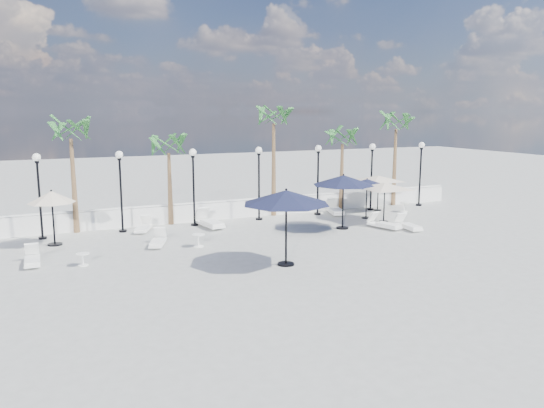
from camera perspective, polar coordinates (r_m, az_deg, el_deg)
name	(u,v)px	position (r m, az deg, el deg)	size (l,w,h in m)	color
ground	(319,248)	(22.23, 5.09, -4.78)	(100.00, 100.00, 0.00)	gray
balustrade	(252,208)	(28.75, -2.17, -0.42)	(26.00, 0.30, 1.01)	silver
lamppost_0	(39,184)	(25.45, -23.82, 2.00)	(0.36, 0.36, 3.84)	black
lamppost_1	(120,180)	(25.69, -16.00, 2.53)	(0.36, 0.36, 3.84)	black
lamppost_2	(193,176)	(26.40, -8.46, 2.99)	(0.36, 0.36, 3.84)	black
lamppost_3	(259,173)	(27.54, -1.42, 3.38)	(0.36, 0.36, 3.84)	black
lamppost_4	(318,170)	(29.06, 4.98, 3.69)	(0.36, 0.36, 3.84)	black
lamppost_5	(372,167)	(30.90, 10.68, 3.92)	(0.36, 0.36, 3.84)	black
lamppost_6	(421,165)	(33.01, 15.70, 4.10)	(0.36, 0.36, 3.84)	black
palm_0	(71,136)	(26.12, -20.84, 6.88)	(2.60, 2.60, 5.50)	brown
palm_1	(169,150)	(26.81, -11.06, 5.73)	(2.60, 2.60, 4.70)	brown
palm_2	(274,121)	(28.57, 0.18, 8.89)	(2.60, 2.60, 6.10)	brown
palm_3	(342,141)	(30.63, 7.59, 6.70)	(2.60, 2.60, 4.90)	brown
palm_4	(396,127)	(32.69, 13.21, 8.09)	(2.60, 2.60, 5.70)	brown
lounger_0	(32,259)	(21.74, -24.40, -5.42)	(0.55, 1.66, 0.62)	white
lounger_1	(158,241)	(23.06, -12.17, -3.90)	(1.08, 1.73, 0.62)	white
lounger_2	(209,222)	(26.29, -6.78, -1.91)	(1.02, 2.22, 0.80)	white
lounger_3	(144,227)	(25.94, -13.65, -2.42)	(1.14, 1.73, 0.62)	white
lounger_4	(384,224)	(26.40, 11.96, -2.12)	(1.08, 1.84, 0.66)	white
lounger_5	(335,210)	(29.62, 6.80, -0.62)	(1.16, 2.07, 0.74)	white
lounger_6	(408,225)	(26.43, 14.40, -2.21)	(0.66, 1.74, 0.64)	white
side_table_0	(83,258)	(20.87, -19.67, -5.51)	(0.48, 0.48, 0.47)	white
side_table_1	(198,239)	(22.57, -7.92, -3.77)	(0.55, 0.55, 0.54)	white
side_table_2	(404,206)	(31.01, 14.03, -0.22)	(0.55, 0.55, 0.54)	white
parasol_navy_left	(286,198)	(19.27, 1.54, 0.69)	(3.26, 3.26, 2.88)	black
parasol_navy_mid	(343,181)	(25.67, 7.69, 2.52)	(3.00, 3.00, 2.69)	black
parasol_navy_right	(367,183)	(28.46, 10.18, 2.25)	(2.42, 2.42, 2.17)	black
parasol_cream_sq_a	(379,176)	(30.87, 11.40, 2.99)	(4.42, 4.42, 2.17)	black
parasol_cream_sq_b	(385,183)	(27.65, 12.06, 2.22)	(4.38, 4.38, 2.20)	black
parasol_cream_small	(52,198)	(24.13, -22.62, 0.62)	(1.95, 1.95, 2.39)	black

